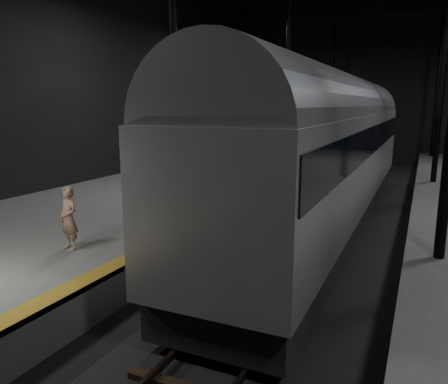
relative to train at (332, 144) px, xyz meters
The scene contains 6 objects.
ground 3.51m from the train, 89.99° to the right, with size 44.00×44.00×0.00m, color black.
platform_left 8.10m from the train, 169.88° to the right, with size 9.00×43.80×1.00m, color #4F4F4D.
tactile_strip 4.17m from the train, 157.61° to the right, with size 0.50×43.80×0.01m, color brown.
track 3.45m from the train, 89.99° to the right, with size 2.40×43.00×0.24m.
train is the anchor object (origin of this frame).
woman 10.15m from the train, 120.15° to the right, with size 0.62×0.40×1.69m, color #927359.
Camera 1 is at (3.23, -15.69, 4.77)m, focal length 35.00 mm.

